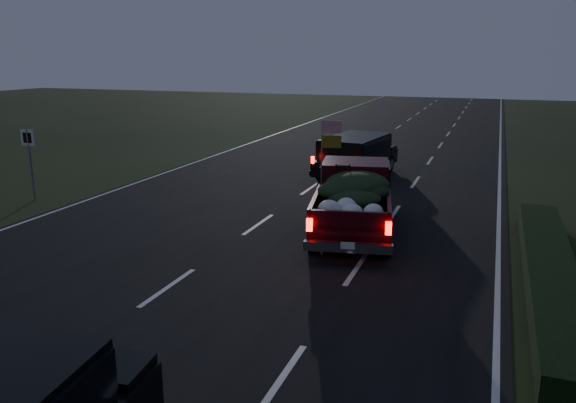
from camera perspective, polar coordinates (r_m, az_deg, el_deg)
The scene contains 6 objects.
ground at distance 12.65m, azimuth -12.10°, elevation -8.59°, with size 120.00×120.00×0.00m, color black.
road_asphalt at distance 12.64m, azimuth -12.10°, elevation -8.55°, with size 14.00×120.00×0.02m, color black.
hedge_row at distance 13.63m, azimuth 25.07°, elevation -6.63°, with size 1.00×10.00×0.60m, color black.
route_sign at distance 21.21m, azimuth -24.77°, elevation 4.46°, with size 0.55×0.08×2.50m.
pickup_truck at distance 16.07m, azimuth 6.69°, elevation 0.64°, with size 3.06×5.68×2.83m.
lead_suv at distance 23.39m, azimuth 6.92°, elevation 5.02°, with size 2.62×5.05×1.39m.
Camera 1 is at (6.39, -9.74, 4.92)m, focal length 35.00 mm.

